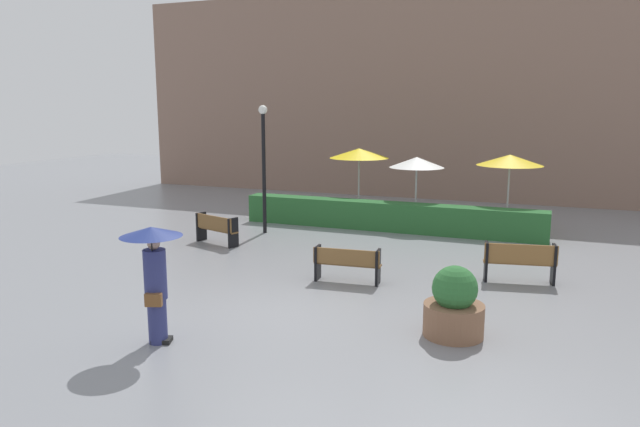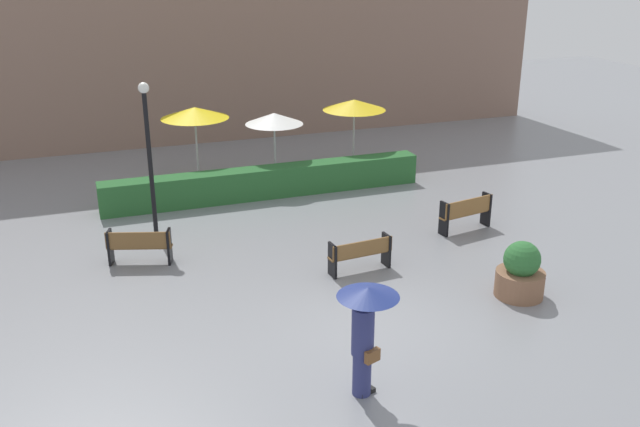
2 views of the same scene
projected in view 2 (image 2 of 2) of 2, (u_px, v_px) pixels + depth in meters
name	position (u px, v px, depth m)	size (l,w,h in m)	color
ground_plane	(375.00, 326.00, 14.15)	(60.00, 60.00, 0.00)	gray
bench_far_right	(467.00, 212.00, 18.78)	(1.63, 0.62, 0.92)	olive
bench_far_left	(139.00, 245.00, 16.77)	(1.55, 0.80, 0.86)	brown
bench_mid_center	(361.00, 253.00, 16.38)	(1.57, 0.51, 0.81)	brown
pedestrian_with_umbrella	(365.00, 324.00, 11.48)	(1.03, 1.03, 2.05)	navy
planter_pot	(521.00, 273.00, 15.20)	(1.06, 1.06, 1.27)	brown
lamp_post	(148.00, 143.00, 17.99)	(0.28, 0.28, 4.03)	black
patio_umbrella_yellow	(195.00, 113.00, 22.07)	(2.15, 2.15, 2.49)	silver
patio_umbrella_white	(274.00, 119.00, 22.04)	(1.83, 1.83, 2.32)	silver
patio_umbrella_yellow_far	(354.00, 105.00, 23.38)	(2.11, 2.11, 2.45)	silver
hedge_strip	(266.00, 182.00, 21.42)	(9.87, 0.70, 0.92)	#28602D
building_facade	(207.00, 24.00, 26.67)	(28.00, 1.20, 8.95)	#846656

